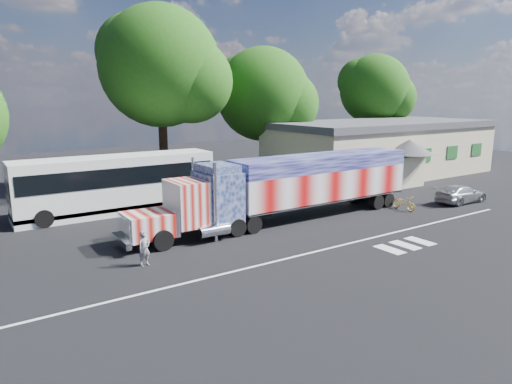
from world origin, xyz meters
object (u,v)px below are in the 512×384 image
semi_truck (292,186)px  tree_n_mid (163,67)px  parked_car (461,194)px  bicycle (404,203)px  tree_far_ne (376,90)px  woman (144,249)px  tree_ne_a (265,95)px  coach_bus (118,183)px

semi_truck → tree_n_mid: size_ratio=1.34×
parked_car → bicycle: size_ratio=2.36×
parked_car → semi_truck: bearing=78.4°
bicycle → tree_far_ne: bearing=49.0°
bicycle → tree_n_mid: bearing=124.3°
tree_far_ne → tree_n_mid: tree_n_mid is taller
woman → tree_ne_a: bearing=28.6°
coach_bus → tree_far_ne: (32.85, 7.85, 6.34)m
tree_n_mid → tree_far_ne: bearing=4.0°
bicycle → tree_ne_a: bearing=90.0°
bicycle → tree_far_ne: (16.77, 17.99, 7.78)m
coach_bus → bicycle: bearing=-32.2°
bicycle → woman: bearing=-177.0°
parked_car → woman: woman is taller
woman → tree_ne_a: (18.80, 17.66, 6.86)m
tree_far_ne → parked_car: bearing=-121.6°
woman → tree_ne_a: tree_ne_a is taller
semi_truck → coach_bus: (-8.25, 7.93, -0.22)m
tree_n_mid → parked_car: bearing=-47.8°
semi_truck → parked_car: 13.47m
woman → semi_truck: bearing=-0.8°
coach_bus → tree_far_ne: size_ratio=1.03×
woman → bicycle: 18.20m
tree_n_mid → semi_truck: bearing=-80.5°
semi_truck → tree_ne_a: tree_ne_a is taller
semi_truck → parked_car: size_ratio=4.48×
tree_far_ne → tree_ne_a: 16.18m
bicycle → tree_far_ne: 25.79m
woman → tree_ne_a: size_ratio=0.13×
tree_far_ne → tree_n_mid: (-26.93, -1.90, 1.50)m
tree_far_ne → tree_n_mid: 27.04m
semi_truck → tree_n_mid: (-2.33, 13.88, 7.62)m
semi_truck → parked_car: semi_truck is taller
woman → tree_n_mid: tree_n_mid is taller
coach_bus → tree_n_mid: bearing=45.2°
semi_truck → tree_far_ne: 29.86m
tree_ne_a → woman: bearing=-136.8°
bicycle → tree_n_mid: 21.18m
tree_ne_a → tree_n_mid: 11.05m
coach_bus → woman: 10.73m
bicycle → tree_ne_a: (0.61, 17.33, 7.18)m
semi_truck → tree_ne_a: (8.44, 15.13, 5.52)m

